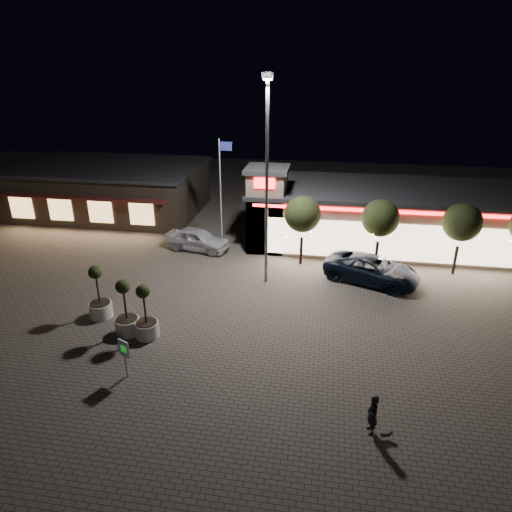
% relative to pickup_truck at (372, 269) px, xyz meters
% --- Properties ---
extents(ground, '(90.00, 90.00, 0.00)m').
position_rel_pickup_truck_xyz_m(ground, '(-8.59, -9.01, -0.82)').
color(ground, '#61574E').
rests_on(ground, ground).
extents(retail_building, '(20.40, 8.40, 6.10)m').
position_rel_pickup_truck_xyz_m(retail_building, '(0.91, 6.81, 1.39)').
color(retail_building, gray).
rests_on(retail_building, ground).
extents(restaurant_building, '(16.40, 11.00, 4.30)m').
position_rel_pickup_truck_xyz_m(restaurant_building, '(-22.59, 10.97, 1.34)').
color(restaurant_building, '#382D23').
rests_on(restaurant_building, ground).
extents(floodlight_pole, '(0.60, 0.40, 12.38)m').
position_rel_pickup_truck_xyz_m(floodlight_pole, '(-6.59, -1.01, 6.20)').
color(floodlight_pole, gray).
rests_on(floodlight_pole, ground).
extents(flagpole, '(0.95, 0.10, 8.00)m').
position_rel_pickup_truck_xyz_m(flagpole, '(-10.49, 3.99, 3.92)').
color(flagpole, white).
rests_on(flagpole, ground).
extents(string_tree_a, '(2.42, 2.42, 4.79)m').
position_rel_pickup_truck_xyz_m(string_tree_a, '(-4.59, 1.99, 2.74)').
color(string_tree_a, '#332319').
rests_on(string_tree_a, ground).
extents(string_tree_b, '(2.42, 2.42, 4.79)m').
position_rel_pickup_truck_xyz_m(string_tree_b, '(0.41, 1.99, 2.74)').
color(string_tree_b, '#332319').
rests_on(string_tree_b, ground).
extents(string_tree_c, '(2.42, 2.42, 4.79)m').
position_rel_pickup_truck_xyz_m(string_tree_c, '(5.41, 1.99, 2.74)').
color(string_tree_c, '#332319').
rests_on(string_tree_c, ground).
extents(pickup_truck, '(6.52, 4.75, 1.65)m').
position_rel_pickup_truck_xyz_m(pickup_truck, '(0.00, 0.00, 0.00)').
color(pickup_truck, black).
rests_on(pickup_truck, ground).
extents(white_sedan, '(5.07, 2.86, 1.63)m').
position_rel_pickup_truck_xyz_m(white_sedan, '(-12.28, 3.28, -0.01)').
color(white_sedan, silver).
rests_on(white_sedan, ground).
extents(pedestrian, '(0.54, 0.69, 1.67)m').
position_rel_pickup_truck_xyz_m(pedestrian, '(-0.87, -13.03, 0.01)').
color(pedestrian, black).
rests_on(pedestrian, ground).
extents(dog, '(0.47, 0.22, 0.25)m').
position_rel_pickup_truck_xyz_m(dog, '(-0.29, -13.27, -0.58)').
color(dog, '#59514C').
rests_on(dog, ground).
extents(planter_left, '(1.24, 1.24, 3.06)m').
position_rel_pickup_truck_xyz_m(planter_left, '(-14.88, -6.78, 0.12)').
color(planter_left, silver).
rests_on(planter_left, ground).
extents(planter_mid, '(1.24, 1.24, 3.04)m').
position_rel_pickup_truck_xyz_m(planter_mid, '(-12.77, -8.06, 0.12)').
color(planter_mid, silver).
rests_on(planter_mid, ground).
extents(planter_right, '(1.20, 1.20, 2.95)m').
position_rel_pickup_truck_xyz_m(planter_right, '(-11.66, -8.21, 0.09)').
color(planter_right, silver).
rests_on(planter_right, ground).
extents(valet_sign, '(0.59, 0.30, 1.88)m').
position_rel_pickup_truck_xyz_m(valet_sign, '(-11.37, -11.38, 0.49)').
color(valet_sign, gray).
rests_on(valet_sign, ground).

